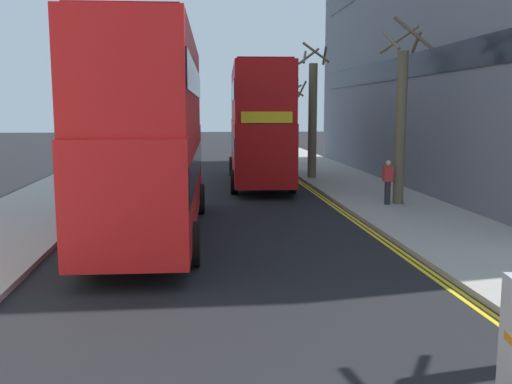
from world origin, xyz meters
TOP-DOWN VIEW (x-y plane):
  - sidewalk_right at (6.50, 16.00)m, footprint 4.00×80.00m
  - sidewalk_left at (-6.50, 16.00)m, footprint 4.00×80.00m
  - kerb_line_outer at (4.40, 14.00)m, footprint 0.10×56.00m
  - kerb_line_inner at (4.24, 14.00)m, footprint 0.10×56.00m
  - double_decker_bus_away at (-2.04, 14.98)m, footprint 3.04×10.87m
  - double_decker_bus_oncoming at (2.20, 26.05)m, footprint 3.18×10.91m
  - pedestrian_far at (6.15, 18.66)m, footprint 0.34×0.22m
  - street_tree_mid at (5.27, 34.46)m, footprint 1.48×1.45m
  - street_tree_far at (6.63, 18.84)m, footprint 1.55×1.71m
  - street_tree_distant at (5.08, 27.18)m, footprint 1.40×1.48m
  - townhouse_terrace_right at (13.50, 25.69)m, footprint 10.08×28.00m

SIDE VIEW (x-z plane):
  - kerb_line_outer at x=4.40m, z-range 0.00..0.01m
  - kerb_line_inner at x=4.24m, z-range 0.00..0.01m
  - sidewalk_right at x=6.50m, z-range 0.00..0.14m
  - sidewalk_left at x=-6.50m, z-range 0.00..0.14m
  - pedestrian_far at x=6.15m, z-range 0.18..1.80m
  - street_tree_mid at x=5.27m, z-range -0.11..5.11m
  - double_decker_bus_away at x=-2.04m, z-range 0.21..5.85m
  - double_decker_bus_oncoming at x=2.20m, z-range 0.21..5.85m
  - street_tree_far at x=6.63m, z-range -0.12..6.50m
  - street_tree_distant at x=5.08m, z-range -0.13..6.57m
  - townhouse_terrace_right at x=13.50m, z-range 0.00..14.40m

